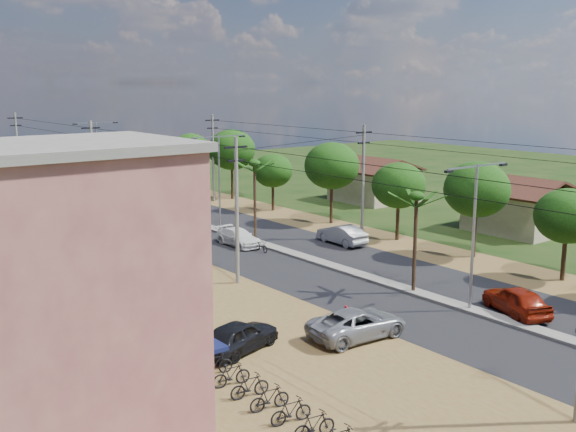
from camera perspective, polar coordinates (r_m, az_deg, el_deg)
name	(u,v)px	position (r m, az deg, el deg)	size (l,w,h in m)	color
ground	(469,311)	(38.07, 15.09, -7.78)	(160.00, 160.00, 0.00)	black
road	(296,256)	(48.08, 0.67, -3.39)	(12.00, 110.00, 0.04)	black
median	(271,247)	(50.36, -1.47, -2.64)	(1.00, 90.00, 0.18)	#605E56
dirt_lot_west	(149,331)	(34.69, -11.66, -9.48)	(18.00, 46.00, 0.04)	brown
dirt_shoulder_east	(380,239)	(53.66, 7.77, -1.96)	(5.00, 90.00, 0.03)	brown
shophouse_pink	(61,299)	(23.49, -18.68, -6.67)	(9.00, 6.40, 10.30)	brown
shophouse_cream	(1,268)	(30.10, -23.13, -4.09)	(9.00, 6.40, 9.30)	#9D866A
house_east_near	(522,203)	(59.07, 19.16, 1.08)	(7.60, 7.50, 4.60)	#9D866A
house_east_far	(375,178)	(70.97, 7.34, 3.22)	(7.60, 7.50, 4.60)	#9D866A
tree_east_b	(567,216)	(44.67, 22.56, -0.01)	(4.00, 4.00, 5.83)	black
tree_east_c	(477,189)	(48.60, 15.69, 2.18)	(4.60, 4.60, 6.83)	black
tree_east_d	(399,185)	(52.83, 9.35, 2.57)	(4.20, 4.20, 6.13)	black
tree_east_e	(332,166)	(58.51, 3.73, 4.26)	(4.80, 4.80, 7.14)	black
tree_east_f	(273,171)	(64.55, -1.30, 3.86)	(3.80, 3.80, 5.52)	black
tree_east_g	(232,150)	(71.25, -4.79, 5.61)	(5.00, 5.00, 7.38)	black
tree_east_h	(191,150)	(77.94, -8.23, 5.57)	(4.40, 4.40, 6.52)	black
palm_median_near	(417,201)	(39.14, 10.83, 1.30)	(2.00, 2.00, 6.15)	black
palm_median_mid	(255,167)	(50.91, -2.85, 4.15)	(2.00, 2.00, 6.55)	black
palm_median_far	(156,157)	(64.62, -11.10, 4.89)	(2.00, 2.00, 5.85)	black
streetlight_near	(474,225)	(36.83, 15.47, -0.72)	(5.10, 0.18, 8.00)	gray
streetlight_mid	(219,175)	(55.17, -5.85, 3.49)	(5.10, 0.18, 8.00)	gray
streetlight_far	(97,151)	(77.34, -15.86, 5.32)	(5.10, 0.18, 8.00)	gray
utility_pole_w_b	(237,208)	(40.64, -4.36, 0.71)	(1.60, 0.24, 9.00)	#605E56
utility_pole_w_c	(93,171)	(59.99, -16.17, 3.69)	(1.60, 0.24, 9.00)	#605E56
utility_pole_w_d	(18,152)	(79.75, -21.91, 5.09)	(1.60, 0.24, 9.00)	#605E56
utility_pole_e_b	(363,179)	(52.79, 6.37, 3.10)	(1.60, 0.24, 9.00)	#605E56
utility_pole_e_c	(213,156)	(70.07, -6.36, 5.09)	(1.60, 0.24, 9.00)	#605E56
car_red_near	(516,301)	(38.03, 18.76, -6.81)	(1.80, 4.48, 1.53)	maroon
car_silver_mid	(342,235)	(51.55, 4.57, -1.61)	(1.56, 4.49, 1.48)	gray
car_white_far	(239,238)	(51.04, -4.21, -1.85)	(1.78, 4.37, 1.27)	silver
car_parked_silver	(358,324)	(33.03, 5.91, -9.09)	(2.35, 5.10, 1.42)	gray
car_parked_dark	(239,337)	(31.34, -4.17, -10.16)	(1.72, 4.29, 1.46)	black
moto_rider_west_a	(262,246)	(49.20, -2.24, -2.57)	(0.57, 1.64, 0.86)	black
moto_rider_west_b	(172,228)	(55.31, -9.81, -1.03)	(0.54, 1.91, 1.15)	black
roadside_sign	(349,319)	(34.15, 5.22, -8.71)	(0.58, 1.21, 1.06)	maroon
parked_scooter_row	(250,386)	(27.16, -3.26, -14.18)	(1.72, 11.14, 1.00)	black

